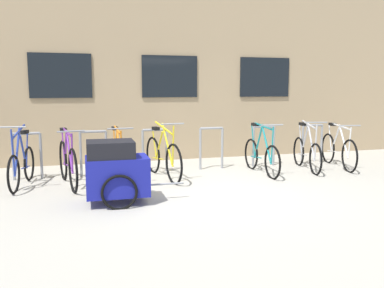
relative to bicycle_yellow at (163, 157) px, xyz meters
The scene contains 11 objects.
ground_plane 1.53m from the bicycle_yellow, 67.41° to the right, with size 42.00×42.00×0.00m, color #B2ADA0.
storefront_building 5.41m from the bicycle_yellow, 83.54° to the left, with size 28.00×6.42×4.68m.
bike_rack 0.78m from the bicycle_yellow, 43.96° to the left, with size 6.53×0.05×0.89m.
bicycle_yellow is the anchor object (origin of this frame).
bicycle_teal 1.97m from the bicycle_yellow, ahead, with size 0.44×1.66×1.04m.
bicycle_orange 0.86m from the bicycle_yellow, behind, with size 0.44×1.66×1.04m.
bicycle_blue 2.49m from the bicycle_yellow, behind, with size 0.44×1.60×1.10m.
bicycle_purple 1.73m from the bicycle_yellow, behind, with size 0.47×1.79×1.03m.
bicycle_silver 3.04m from the bicycle_yellow, ahead, with size 0.50×1.62×1.06m.
bicycle_white 3.84m from the bicycle_yellow, ahead, with size 0.51×1.73×0.97m.
bike_trailer 1.83m from the bicycle_yellow, 123.97° to the right, with size 1.46×0.71×0.95m.
Camera 1 is at (-2.14, -6.08, 1.69)m, focal length 38.08 mm.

